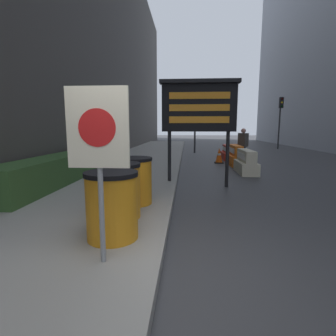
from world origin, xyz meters
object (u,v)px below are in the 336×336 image
barrel_drum_middle (119,190)px  message_board (199,108)px  barrel_drum_back (134,181)px  jersey_barrier_red_striped (228,153)px  traffic_cone_mid (242,156)px  traffic_light_near_curb (195,113)px  jersey_barrier_orange_near (235,156)px  jersey_barrier_cream (246,163)px  warning_sign (98,141)px  pedestrian_worker (243,143)px  barrel_drum_foreground (112,205)px  traffic_cone_near (219,155)px  traffic_light_far_side (280,112)px

barrel_drum_middle → message_board: message_board is taller
barrel_drum_back → jersey_barrier_red_striped: 9.75m
traffic_cone_mid → traffic_light_near_curb: (-2.23, 4.71, 2.40)m
jersey_barrier_orange_near → traffic_cone_mid: jersey_barrier_orange_near is taller
message_board → jersey_barrier_cream: message_board is taller
barrel_drum_back → message_board: message_board is taller
barrel_drum_back → warning_sign: 2.56m
pedestrian_worker → traffic_cone_mid: bearing=-48.4°
barrel_drum_back → jersey_barrier_orange_near: 7.75m
barrel_drum_foreground → jersey_barrier_orange_near: 9.32m
message_board → barrel_drum_back: bearing=-120.5°
barrel_drum_middle → traffic_cone_near: 8.92m
message_board → jersey_barrier_red_striped: (1.90, 6.82, -1.91)m
warning_sign → barrel_drum_foreground: bearing=96.1°
jersey_barrier_cream → barrel_drum_foreground: bearing=-116.6°
traffic_light_near_curb → pedestrian_worker: traffic_light_near_curb is taller
traffic_light_near_curb → jersey_barrier_orange_near: bearing=-73.7°
barrel_drum_middle → pedestrian_worker: bearing=65.7°
barrel_drum_foreground → barrel_drum_middle: same height
jersey_barrier_orange_near → pedestrian_worker: bearing=51.9°
message_board → jersey_barrier_cream: 3.60m
traffic_cone_mid → jersey_barrier_red_striped: bearing=116.4°
warning_sign → traffic_cone_mid: warning_sign is taller
traffic_light_near_curb → traffic_cone_mid: bearing=-64.6°
barrel_drum_back → jersey_barrier_red_striped: barrel_drum_back is taller
barrel_drum_foreground → message_board: message_board is taller
barrel_drum_middle → traffic_cone_mid: bearing=66.3°
warning_sign → jersey_barrier_orange_near: (3.18, 9.40, -1.15)m
barrel_drum_back → traffic_light_near_curb: (1.60, 12.79, 2.05)m
traffic_light_near_curb → warning_sign: bearing=-95.6°
warning_sign → pedestrian_worker: warning_sign is taller
jersey_barrier_orange_near → traffic_cone_mid: 1.19m
traffic_light_near_curb → barrel_drum_back: bearing=-97.1°
barrel_drum_middle → jersey_barrier_orange_near: bearing=66.8°
traffic_cone_near → barrel_drum_middle: bearing=-107.7°
barrel_drum_foreground → traffic_cone_near: (2.59, 9.35, -0.26)m
jersey_barrier_red_striped → pedestrian_worker: bearing=-74.3°
message_board → traffic_cone_near: 5.74m
jersey_barrier_orange_near → traffic_light_near_curb: size_ratio=0.51×
traffic_cone_near → pedestrian_worker: 1.27m
barrel_drum_back → message_board: (1.39, 2.35, 1.62)m
message_board → jersey_barrier_orange_near: message_board is taller
message_board → jersey_barrier_red_striped: size_ratio=1.82×
traffic_cone_near → jersey_barrier_orange_near: bearing=-42.9°
jersey_barrier_orange_near → traffic_light_far_side: size_ratio=0.46×
barrel_drum_foreground → warning_sign: bearing=-83.9°
traffic_light_near_curb → traffic_light_far_side: 7.91m
traffic_cone_mid → message_board: bearing=-113.1°
barrel_drum_back → traffic_light_far_side: (8.48, 16.68, 2.33)m
barrel_drum_middle → traffic_light_near_curb: size_ratio=0.26×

